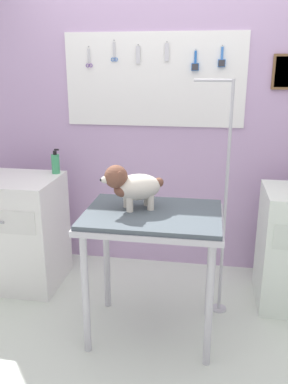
{
  "coord_description": "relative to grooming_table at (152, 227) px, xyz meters",
  "views": [
    {
      "loc": [
        0.31,
        -2.02,
        1.71
      ],
      "look_at": [
        -0.07,
        0.27,
        0.97
      ],
      "focal_mm": 37.56,
      "sensor_mm": 36.0,
      "label": 1
    }
  ],
  "objects": [
    {
      "name": "ground",
      "position": [
        0.01,
        -0.24,
        -0.77
      ],
      "size": [
        4.4,
        4.0,
        0.04
      ],
      "primitive_type": "cube",
      "color": "silver"
    },
    {
      "name": "rear_wall_panel",
      "position": [
        0.01,
        1.04,
        0.41
      ],
      "size": [
        4.0,
        0.11,
        2.3
      ],
      "color": "#B799C0",
      "rests_on": "ground"
    },
    {
      "name": "grooming_table",
      "position": [
        0.0,
        0.0,
        0.0
      ],
      "size": [
        0.85,
        0.62,
        0.85
      ],
      "color": "#B7B7BC",
      "rests_on": "ground"
    },
    {
      "name": "grooming_arm",
      "position": [
        0.44,
        0.33,
        0.01
      ],
      "size": [
        0.29,
        0.11,
        1.63
      ],
      "color": "#B7B7BC",
      "rests_on": "ground"
    },
    {
      "name": "dog",
      "position": [
        -0.14,
        0.04,
        0.25
      ],
      "size": [
        0.38,
        0.28,
        0.29
      ],
      "color": "beige",
      "rests_on": "grooming_table"
    },
    {
      "name": "counter_left",
      "position": [
        -1.22,
        0.49,
        -0.31
      ],
      "size": [
        0.8,
        0.58,
        0.88
      ],
      "color": "silver",
      "rests_on": "ground"
    },
    {
      "name": "detangler_spray",
      "position": [
        -0.88,
        0.67,
        0.21
      ],
      "size": [
        0.07,
        0.06,
        0.2
      ],
      "color": "#3E9C64",
      "rests_on": "counter_left"
    }
  ]
}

